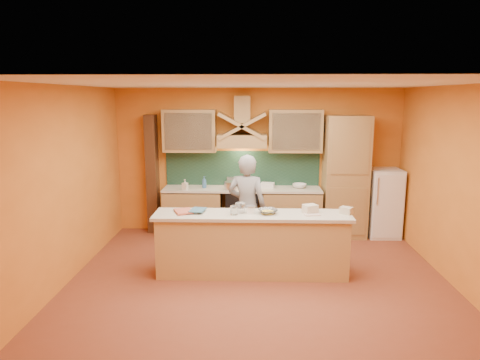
{
  "coord_description": "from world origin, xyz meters",
  "views": [
    {
      "loc": [
        -0.09,
        -5.78,
        2.64
      ],
      "look_at": [
        -0.3,
        0.9,
        1.33
      ],
      "focal_mm": 32.0,
      "sensor_mm": 36.0,
      "label": 1
    }
  ],
  "objects_px": {
    "person": "(247,207)",
    "kitchen_scale": "(251,210)",
    "fridge": "(384,203)",
    "stove": "(242,212)",
    "mixing_bowl": "(268,211)"
  },
  "relations": [
    {
      "from": "fridge",
      "to": "kitchen_scale",
      "type": "height_order",
      "value": "fridge"
    },
    {
      "from": "fridge",
      "to": "person",
      "type": "distance_m",
      "value": 2.89
    },
    {
      "from": "fridge",
      "to": "kitchen_scale",
      "type": "bearing_deg",
      "value": -143.23
    },
    {
      "from": "stove",
      "to": "person",
      "type": "relative_size",
      "value": 0.52
    },
    {
      "from": "stove",
      "to": "person",
      "type": "xyz_separation_m",
      "value": [
        0.11,
        -1.26,
        0.42
      ]
    },
    {
      "from": "fridge",
      "to": "person",
      "type": "xyz_separation_m",
      "value": [
        -2.59,
        -1.26,
        0.22
      ]
    },
    {
      "from": "person",
      "to": "kitchen_scale",
      "type": "bearing_deg",
      "value": 109.57
    },
    {
      "from": "person",
      "to": "kitchen_scale",
      "type": "height_order",
      "value": "person"
    },
    {
      "from": "stove",
      "to": "kitchen_scale",
      "type": "bearing_deg",
      "value": -84.48
    },
    {
      "from": "stove",
      "to": "fridge",
      "type": "xyz_separation_m",
      "value": [
        2.7,
        0.0,
        0.2
      ]
    },
    {
      "from": "stove",
      "to": "kitchen_scale",
      "type": "distance_m",
      "value": 1.97
    },
    {
      "from": "stove",
      "to": "person",
      "type": "height_order",
      "value": "person"
    },
    {
      "from": "stove",
      "to": "mixing_bowl",
      "type": "bearing_deg",
      "value": -77.29
    },
    {
      "from": "stove",
      "to": "mixing_bowl",
      "type": "xyz_separation_m",
      "value": [
        0.43,
        -1.89,
        0.53
      ]
    },
    {
      "from": "fridge",
      "to": "person",
      "type": "relative_size",
      "value": 0.75
    }
  ]
}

